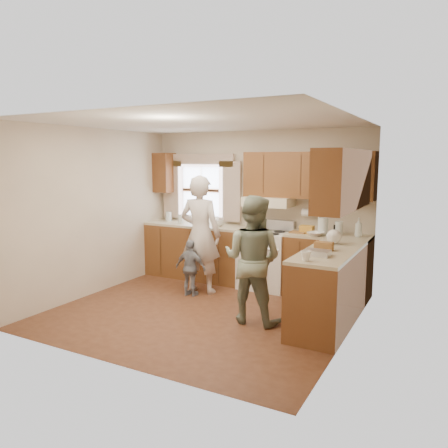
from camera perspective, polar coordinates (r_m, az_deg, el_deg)
The scene contains 6 objects.
room at distance 5.72m, azimuth -2.77°, elevation 0.54°, with size 3.80×3.80×3.80m.
kitchen_fixtures at distance 6.48m, azimuth 6.85°, elevation -2.27°, with size 3.80×2.25×2.15m.
stove at distance 7.00m, azimuth 5.47°, elevation -4.57°, with size 0.76×0.67×1.07m.
woman_left at distance 6.66m, azimuth -3.10°, elevation -1.37°, with size 0.66×0.43×1.80m, color beige.
woman_right at distance 5.47m, azimuth 3.75°, elevation -4.63°, with size 0.78×0.61×1.60m, color #2D4931.
child at distance 6.58m, azimuth -4.37°, elevation -5.75°, with size 0.50×0.21×0.85m, color gray.
Camera 1 is at (2.91, -4.86, 2.03)m, focal length 35.00 mm.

